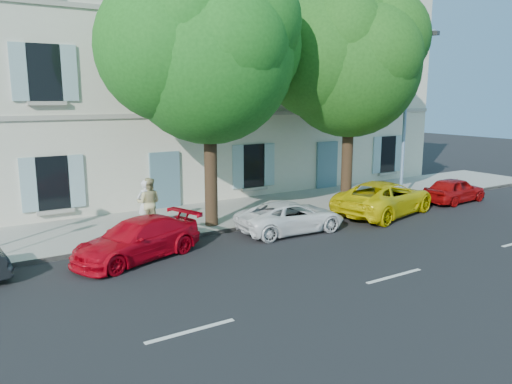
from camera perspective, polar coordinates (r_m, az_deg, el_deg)
ground at (r=16.90m, az=5.44°, el=-5.54°), size 90.00×90.00×0.00m
sidewalk at (r=20.46m, az=-2.20°, el=-2.38°), size 36.00×4.50×0.15m
kerb at (r=18.66m, az=1.16°, el=-3.65°), size 36.00×0.16×0.16m
building at (r=25.09m, az=-9.09°, el=13.57°), size 28.00×7.00×12.00m
car_red_coupe at (r=15.24m, az=-13.41°, el=-5.29°), size 4.43×2.89×1.19m
car_white_coupe at (r=17.78m, az=4.02°, el=-2.84°), size 4.07×2.05×1.10m
car_yellow_supercar at (r=20.96m, az=14.46°, el=-0.66°), size 5.42×3.46×1.39m
car_red_hatchback at (r=24.41m, az=21.73°, el=0.23°), size 3.49×1.62×1.16m
tree_left at (r=17.75m, az=-5.41°, el=14.92°), size 5.89×5.89×9.13m
tree_right at (r=21.95m, az=10.72°, el=13.80°), size 5.87×5.87×9.05m
street_lamp at (r=23.25m, az=16.98°, el=9.29°), size 0.36×1.57×7.34m
pedestrian_a at (r=18.07m, az=-12.53°, el=-1.33°), size 0.72×0.57×1.74m
pedestrian_b at (r=18.09m, az=-12.16°, el=-1.22°), size 1.10×1.03×1.80m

